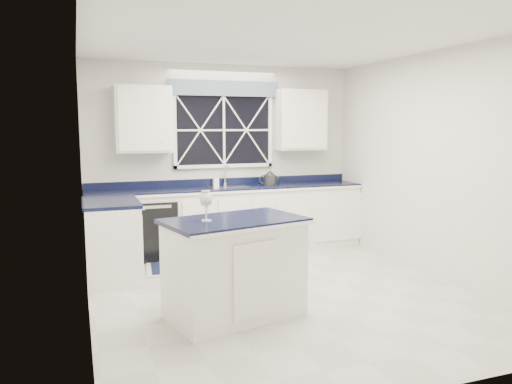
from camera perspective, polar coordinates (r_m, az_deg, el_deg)
name	(u,v)px	position (r m, az deg, el deg)	size (l,w,h in m)	color
ground	(281,292)	(5.59, 2.87, -11.34)	(4.50, 4.50, 0.00)	#AFB0AB
back_wall	(223,157)	(7.43, -3.77, 3.99)	(4.00, 0.10, 2.70)	silver
base_cabinets	(210,224)	(7.01, -5.25, -3.66)	(3.99, 1.60, 0.90)	white
countertop	(229,188)	(7.18, -3.08, 0.42)	(3.98, 0.64, 0.04)	black
dishwasher	(153,228)	(7.03, -11.68, -4.09)	(0.60, 0.58, 0.82)	black
window	(224,125)	(7.37, -3.70, 7.69)	(1.65, 0.09, 1.26)	black
upper_cabinets	(226,120)	(7.25, -3.43, 8.25)	(3.10, 0.34, 0.90)	white
faucet	(225,175)	(7.35, -3.52, 1.98)	(0.05, 0.20, 0.30)	silver
island	(235,268)	(4.78, -2.47, -8.63)	(1.42, 1.04, 0.95)	white
rug	(190,267)	(6.55, -7.51, -8.46)	(1.17, 0.79, 0.02)	#A4A5A0
kettle	(270,178)	(7.37, 1.58, 1.56)	(0.31, 0.22, 0.22)	#2C2D2F
wine_glass	(206,200)	(4.55, -5.73, -0.91)	(0.12, 0.12, 0.28)	silver
soap_bottle	(216,180)	(7.30, -4.61, 1.35)	(0.08, 0.08, 0.17)	silver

